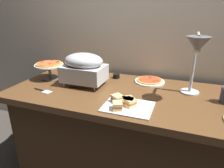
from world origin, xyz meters
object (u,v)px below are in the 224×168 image
(chafing_dish, at_px, (84,67))
(pizza_plate_raised_stand, at_px, (49,66))
(sandwich_platter, at_px, (126,104))
(pizza_plate_center, at_px, (150,81))
(sauce_cup_near, at_px, (116,76))
(heat_lamp, at_px, (197,51))
(serving_spatula, at_px, (43,91))

(chafing_dish, xyz_separation_m, pizza_plate_raised_stand, (-0.37, 0.03, -0.03))
(chafing_dish, relative_size, sandwich_platter, 1.08)
(pizza_plate_center, bearing_deg, sauce_cup_near, 179.85)
(pizza_plate_raised_stand, bearing_deg, sandwich_platter, -20.15)
(heat_lamp, relative_size, sandwich_platter, 1.44)
(pizza_plate_center, height_order, pizza_plate_raised_stand, pizza_plate_raised_stand)
(sandwich_platter, height_order, sauce_cup_near, sandwich_platter)
(pizza_plate_center, xyz_separation_m, serving_spatula, (-0.75, -0.50, -0.01))
(chafing_dish, distance_m, sauce_cup_near, 0.35)
(sauce_cup_near, bearing_deg, heat_lamp, -23.61)
(heat_lamp, xyz_separation_m, serving_spatula, (-1.09, -0.21, -0.35))
(sandwich_platter, bearing_deg, chafing_dish, 148.78)
(pizza_plate_raised_stand, height_order, serving_spatula, pizza_plate_raised_stand)
(pizza_plate_center, relative_size, sandwich_platter, 0.81)
(heat_lamp, height_order, sandwich_platter, heat_lamp)
(sauce_cup_near, bearing_deg, pizza_plate_center, -0.15)
(chafing_dish, bearing_deg, pizza_plate_center, 27.08)
(heat_lamp, distance_m, pizza_plate_raised_stand, 1.23)
(heat_lamp, xyz_separation_m, sandwich_platter, (-0.40, -0.25, -0.33))
(pizza_plate_center, relative_size, sauce_cup_near, 4.13)
(chafing_dish, bearing_deg, sandwich_platter, -31.22)
(pizza_plate_raised_stand, distance_m, sandwich_platter, 0.87)
(chafing_dish, distance_m, pizza_plate_center, 0.59)
(heat_lamp, relative_size, sauce_cup_near, 7.34)
(serving_spatula, bearing_deg, pizza_plate_center, 33.35)
(pizza_plate_center, distance_m, sauce_cup_near, 0.31)
(serving_spatula, bearing_deg, sandwich_platter, -2.71)
(heat_lamp, xyz_separation_m, pizza_plate_raised_stand, (-1.21, 0.05, -0.23))
(heat_lamp, height_order, serving_spatula, heat_lamp)
(sandwich_platter, bearing_deg, pizza_plate_center, 83.15)
(chafing_dish, xyz_separation_m, serving_spatula, (-0.25, -0.24, -0.15))
(pizza_plate_raised_stand, bearing_deg, sauce_cup_near, 22.29)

